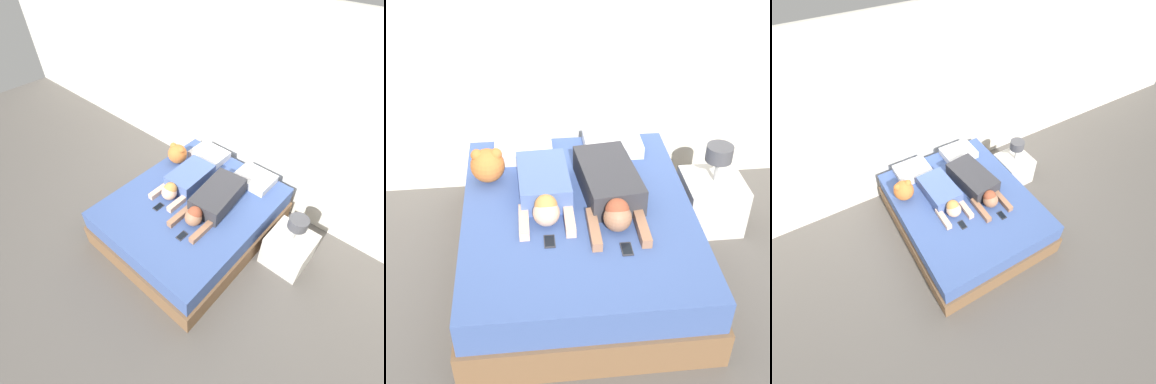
% 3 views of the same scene
% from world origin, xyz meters
% --- Properties ---
extents(ground_plane, '(12.00, 12.00, 0.00)m').
position_xyz_m(ground_plane, '(0.00, 0.00, 0.00)').
color(ground_plane, '#5B5651').
extents(wall_back, '(12.00, 0.06, 2.60)m').
position_xyz_m(wall_back, '(0.00, 1.21, 1.30)').
color(wall_back, silver).
rests_on(wall_back, ground_plane).
extents(bed, '(1.75, 2.12, 0.57)m').
position_xyz_m(bed, '(0.00, 0.00, 0.28)').
color(bed, brown).
rests_on(bed, ground_plane).
extents(pillow_head_left, '(0.48, 0.39, 0.11)m').
position_xyz_m(pillow_head_left, '(-0.38, 0.80, 0.62)').
color(pillow_head_left, silver).
rests_on(pillow_head_left, bed).
extents(pillow_head_right, '(0.48, 0.39, 0.11)m').
position_xyz_m(pillow_head_right, '(0.38, 0.80, 0.62)').
color(pillow_head_right, silver).
rests_on(pillow_head_right, bed).
extents(person_left, '(0.40, 0.87, 0.22)m').
position_xyz_m(person_left, '(-0.24, 0.14, 0.66)').
color(person_left, '#4C66A5').
rests_on(person_left, bed).
extents(person_right, '(0.47, 1.06, 0.23)m').
position_xyz_m(person_right, '(0.25, 0.09, 0.67)').
color(person_right, '#333338').
rests_on(person_right, bed).
extents(cell_phone_left, '(0.08, 0.13, 0.01)m').
position_xyz_m(cell_phone_left, '(-0.23, -0.35, 0.57)').
color(cell_phone_left, '#2D2D33').
rests_on(cell_phone_left, bed).
extents(cell_phone_right, '(0.08, 0.13, 0.01)m').
position_xyz_m(cell_phone_right, '(0.28, -0.48, 0.57)').
color(cell_phone_right, '#2D2D33').
rests_on(cell_phone_right, bed).
extents(plush_toy, '(0.27, 0.27, 0.28)m').
position_xyz_m(plush_toy, '(-0.66, 0.44, 0.71)').
color(plush_toy, orange).
rests_on(plush_toy, bed).
extents(nightstand, '(0.49, 0.49, 0.78)m').
position_xyz_m(nightstand, '(1.19, 0.41, 0.25)').
color(nightstand, beige).
rests_on(nightstand, ground_plane).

